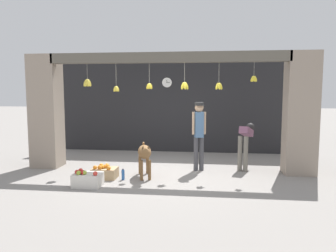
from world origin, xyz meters
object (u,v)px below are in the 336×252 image
fruit_crate_oranges (105,172)px  water_bottle (123,175)px  shopkeeper (199,130)px  worker_stooping (246,139)px  wall_clock (167,82)px  fruit_crate_apples (87,179)px  dog (145,153)px

fruit_crate_oranges → water_bottle: bearing=-11.4°
shopkeeper → worker_stooping: 1.21m
shopkeeper → water_bottle: 2.13m
shopkeeper → worker_stooping: (1.15, 0.27, -0.24)m
wall_clock → water_bottle: bearing=-99.0°
fruit_crate_apples → wall_clock: 4.65m
worker_stooping → wall_clock: bearing=157.6°
fruit_crate_oranges → wall_clock: (0.99, 3.35, 2.07)m
fruit_crate_apples → wall_clock: bearing=74.1°
worker_stooping → water_bottle: worker_stooping is taller
fruit_crate_oranges → fruit_crate_apples: bearing=-103.0°
shopkeeper → wall_clock: wall_clock is taller
fruit_crate_apples → wall_clock: wall_clock is taller
fruit_crate_apples → water_bottle: size_ratio=2.29×
dog → fruit_crate_oranges: 0.99m
dog → worker_stooping: worker_stooping is taller
worker_stooping → water_bottle: bearing=-133.4°
shopkeeper → fruit_crate_oranges: 2.44m
dog → worker_stooping: bearing=99.7°
shopkeeper → fruit_crate_apples: bearing=20.2°
worker_stooping → wall_clock: wall_clock is taller
shopkeeper → wall_clock: 2.88m
dog → shopkeeper: bearing=109.0°
shopkeeper → fruit_crate_oranges: bearing=9.1°
dog → fruit_crate_apples: size_ratio=1.88×
dog → fruit_crate_apples: 1.38m
fruit_crate_oranges → water_bottle: 0.45m
fruit_crate_oranges → water_bottle: fruit_crate_oranges is taller
fruit_crate_apples → water_bottle: fruit_crate_apples is taller
dog → wall_clock: bearing=163.1°
wall_clock → dog: bearing=-92.0°
water_bottle → wall_clock: (0.55, 3.44, 2.09)m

